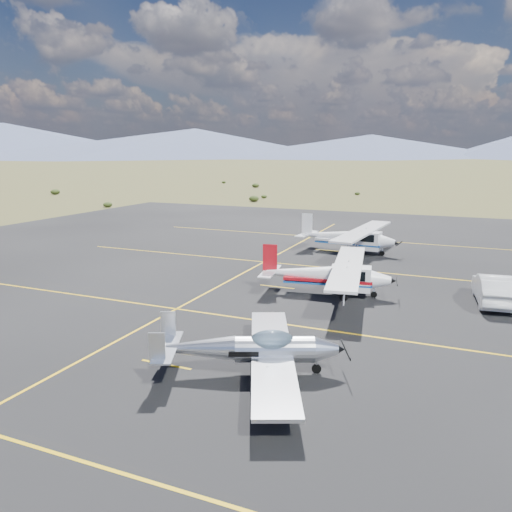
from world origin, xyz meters
The scene contains 6 objects.
ground centered at (0.00, 0.00, 0.00)m, with size 1600.00×1600.00×0.00m, color #383D1C.
apron centered at (0.00, 7.00, 0.00)m, with size 72.00×72.00×0.02m, color black.
aircraft_low_wing centered at (0.08, -2.97, 0.88)m, with size 6.31×8.26×1.84m.
aircraft_cessna centered at (-0.07, 7.10, 1.12)m, with size 6.05×9.98×2.52m.
aircraft_plain centered at (-1.51, 18.25, 1.19)m, with size 6.38×10.62×2.68m.
sedan centered at (7.76, 8.78, 0.74)m, with size 1.55×4.45×1.46m, color white.
Camera 1 is at (6.23, -17.21, 7.34)m, focal length 35.00 mm.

